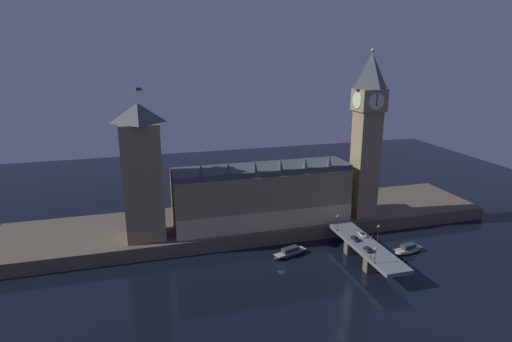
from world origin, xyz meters
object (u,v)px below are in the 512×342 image
victoria_tower (142,172)px  pedestrian_near_rail (371,257)px  car_northbound_trail (368,249)px  street_lamp_far (338,221)px  clock_tower (367,131)px  street_lamp_near (375,253)px  boat_upstream (290,253)px  car_northbound_lead (355,238)px  boat_downstream (408,249)px  car_southbound_trail (362,235)px  pedestrian_mid_walk (372,237)px  street_lamp_mid (378,232)px

victoria_tower → pedestrian_near_rail: (76.79, -45.28, -25.14)m
car_northbound_trail → street_lamp_far: (-2.70, 20.39, 3.69)m
victoria_tower → car_northbound_trail: victoria_tower is taller
clock_tower → victoria_tower: 97.74m
street_lamp_near → boat_upstream: street_lamp_near is taller
pedestrian_near_rail → street_lamp_far: bearing=90.9°
boat_upstream → victoria_tower: bearing=158.4°
car_northbound_lead → boat_downstream: bearing=-6.1°
victoria_tower → car_northbound_trail: (79.10, -39.65, -25.30)m
car_southbound_trail → boat_upstream: size_ratio=0.27×
clock_tower → street_lamp_near: size_ratio=12.31×
boat_downstream → boat_upstream: bearing=167.6°
car_northbound_lead → car_northbound_trail: car_northbound_lead is taller
car_southbound_trail → boat_downstream: car_southbound_trail is taller
boat_downstream → car_northbound_lead: bearing=173.9°
victoria_tower → street_lamp_near: size_ratio=10.00×
street_lamp_far → street_lamp_near: bearing=-90.0°
car_southbound_trail → pedestrian_mid_walk: 4.12m
street_lamp_mid → clock_tower: bearing=71.4°
clock_tower → boat_downstream: bearing=-80.1°
pedestrian_near_rail → boat_upstream: 32.88m
victoria_tower → car_southbound_trail: (83.71, -27.15, -25.34)m
boat_upstream → pedestrian_near_rail: bearing=-47.0°
clock_tower → boat_downstream: size_ratio=5.22×
pedestrian_near_rail → street_lamp_near: (-0.40, -3.42, 2.97)m
car_southbound_trail → street_lamp_near: bearing=-108.7°
victoria_tower → street_lamp_mid: 95.29m
car_northbound_trail → pedestrian_near_rail: 6.09m
street_lamp_near → car_northbound_trail: bearing=73.4°
car_southbound_trail → street_lamp_far: (-7.31, 7.89, 3.73)m
clock_tower → car_southbound_trail: (-13.26, -24.60, -37.35)m
car_northbound_lead → pedestrian_mid_walk: pedestrian_mid_walk is taller
car_southbound_trail → street_lamp_far: size_ratio=0.65×
street_lamp_far → pedestrian_near_rail: bearing=-89.1°
car_northbound_trail → pedestrian_mid_walk: size_ratio=2.33×
pedestrian_near_rail → street_lamp_mid: (9.62, 11.30, 3.70)m
car_northbound_lead → boat_downstream: 24.09m
clock_tower → car_northbound_trail: bearing=-115.7°
victoria_tower → boat_downstream: (102.12, -32.17, -31.92)m
victoria_tower → pedestrian_near_rail: 92.63m
street_lamp_near → car_northbound_lead: bearing=81.9°
clock_tower → boat_downstream: (5.16, -29.62, -43.93)m
car_northbound_lead → car_southbound_trail: bearing=28.9°
pedestrian_mid_walk → street_lamp_far: street_lamp_far is taller
boat_upstream → boat_downstream: bearing=-12.4°
boat_downstream → clock_tower: bearing=99.9°
boat_upstream → car_northbound_lead: bearing=-18.1°
car_northbound_trail → boat_downstream: size_ratio=0.29×
pedestrian_near_rail → pedestrian_mid_walk: (9.22, 14.74, 0.13)m
clock_tower → pedestrian_mid_walk: 47.69m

